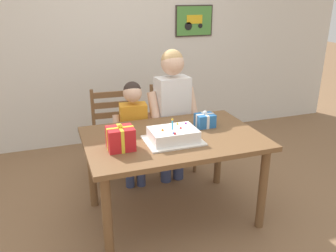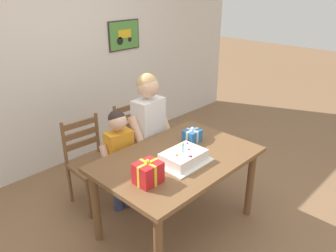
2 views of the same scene
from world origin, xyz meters
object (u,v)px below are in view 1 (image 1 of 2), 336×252
chair_right (172,127)px  gift_box_red_large (205,120)px  birthday_cake (173,136)px  dining_table (173,147)px  chair_left (114,134)px  child_younger (134,125)px  child_older (172,105)px  gift_box_beside_cake (121,138)px

chair_right → gift_box_red_large: bearing=-89.1°
birthday_cake → dining_table: bearing=69.7°
chair_left → chair_right: (0.64, 0.00, 0.00)m
dining_table → chair_left: bearing=109.2°
chair_left → child_younger: size_ratio=0.85×
dining_table → child_older: (0.21, 0.60, 0.17)m
gift_box_red_large → child_older: size_ratio=0.12×
dining_table → child_younger: 0.62m
chair_right → gift_box_beside_cake: bearing=-127.2°
gift_box_beside_cake → chair_right: size_ratio=0.22×
chair_right → child_younger: (-0.51, -0.32, 0.19)m
dining_table → gift_box_beside_cake: (-0.45, -0.11, 0.18)m
child_younger → gift_box_beside_cake: bearing=-111.0°
dining_table → chair_left: (-0.32, 0.92, -0.19)m
gift_box_red_large → child_younger: 0.72m
gift_box_beside_cake → chair_right: (0.78, 1.02, -0.37)m
dining_table → gift_box_beside_cake: gift_box_beside_cake is taller
dining_table → chair_right: bearing=70.6°
child_younger → birthday_cake: bearing=-78.0°
gift_box_beside_cake → child_younger: bearing=69.0°
chair_left → child_younger: child_younger is taller
gift_box_red_large → child_younger: child_younger is taller
dining_table → chair_right: chair_right is taller
dining_table → chair_right: (0.32, 0.92, -0.19)m
dining_table → gift_box_red_large: bearing=19.5°
chair_left → chair_right: size_ratio=1.00×
birthday_cake → child_younger: (-0.15, 0.69, -0.14)m
birthday_cake → child_older: (0.25, 0.69, 0.02)m
birthday_cake → child_younger: size_ratio=0.41×
gift_box_red_large → child_older: child_older is taller
chair_left → dining_table: bearing=-70.8°
gift_box_red_large → chair_right: 0.87m
chair_left → child_younger: (0.14, -0.32, 0.19)m
gift_box_red_large → birthday_cake: bearing=-149.9°
birthday_cake → child_older: size_ratio=0.32×
gift_box_beside_cake → child_older: 0.97m
gift_box_red_large → dining_table: bearing=-160.5°
chair_right → child_older: bearing=-109.3°
chair_right → child_younger: bearing=-147.7°
gift_box_red_large → chair_left: chair_left is taller
dining_table → chair_right: 0.99m
birthday_cake → gift_box_red_large: 0.43m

